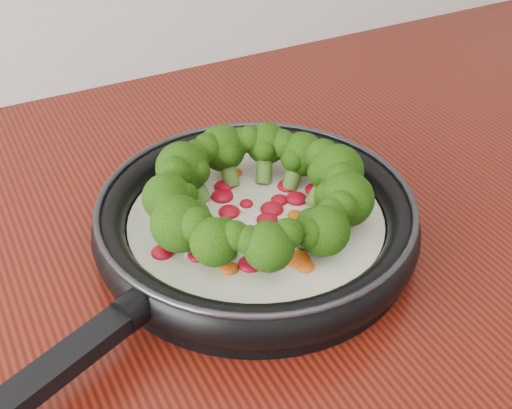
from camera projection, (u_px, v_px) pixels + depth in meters
name	position (u px, v px, depth m)	size (l,w,h in m)	color
skillet	(254.00, 216.00, 0.68)	(0.53, 0.43, 0.09)	black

